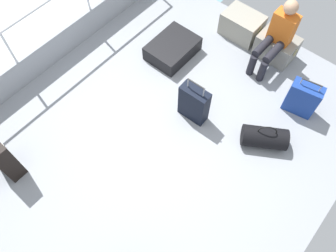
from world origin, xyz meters
name	(u,v)px	position (x,y,z in m)	size (l,w,h in m)	color
ground_plane	(168,134)	(0.00, 0.00, -0.03)	(4.40, 5.20, 0.06)	gray
gunwale_port	(60,45)	(-2.17, 0.00, 0.23)	(0.06, 5.20, 0.45)	gray
railing_port	(49,17)	(-2.17, 0.00, 0.78)	(0.04, 4.20, 1.02)	silver
sea_wake	(16,29)	(-3.60, 0.00, -0.34)	(12.00, 12.00, 0.01)	#6B99A8
cargo_crate_0	(242,25)	(-0.30, 2.18, 0.20)	(0.65, 0.44, 0.39)	gray
cargo_crate_1	(276,47)	(0.36, 2.16, 0.19)	(0.62, 0.42, 0.37)	gray
passenger_seated	(277,35)	(0.36, 1.98, 0.56)	(0.34, 0.66, 1.07)	orange
suitcase_0	(302,99)	(1.15, 1.49, 0.26)	(0.45, 0.28, 0.64)	navy
suitcase_1	(173,49)	(-0.87, 1.13, 0.12)	(0.58, 0.77, 0.24)	black
suitcase_3	(1,157)	(-1.20, -1.71, 0.34)	(0.39, 0.22, 0.78)	black
suitcase_4	(194,104)	(0.08, 0.44, 0.29)	(0.41, 0.20, 0.74)	black
duffel_bag	(264,137)	(1.07, 0.71, 0.15)	(0.65, 0.56, 0.42)	black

